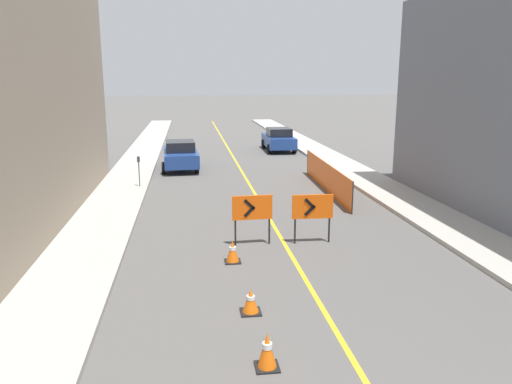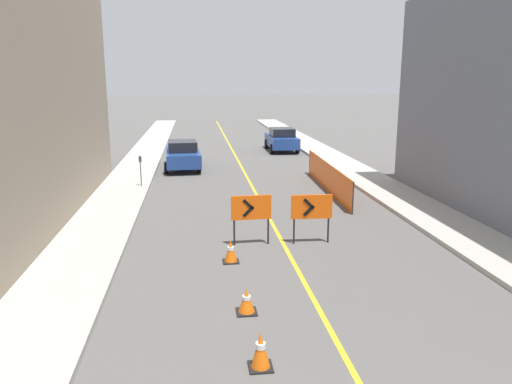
% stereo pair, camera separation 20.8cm
% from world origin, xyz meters
% --- Properties ---
extents(lane_stripe, '(0.12, 59.75, 0.01)m').
position_xyz_m(lane_stripe, '(0.00, 29.88, 0.00)').
color(lane_stripe, gold).
rests_on(lane_stripe, ground_plane).
extents(sidewalk_left, '(2.25, 59.75, 0.15)m').
position_xyz_m(sidewalk_left, '(-5.84, 29.88, 0.07)').
color(sidewalk_left, '#ADA89E').
rests_on(sidewalk_left, ground_plane).
extents(sidewalk_right, '(2.25, 59.75, 0.15)m').
position_xyz_m(sidewalk_right, '(5.84, 29.88, 0.07)').
color(sidewalk_right, '#ADA89E').
rests_on(sidewalk_right, ground_plane).
extents(traffic_cone_third, '(0.42, 0.42, 0.66)m').
position_xyz_m(traffic_cone_third, '(-1.56, 8.46, 0.33)').
color(traffic_cone_third, black).
rests_on(traffic_cone_third, ground_plane).
extents(traffic_cone_fourth, '(0.44, 0.44, 0.54)m').
position_xyz_m(traffic_cone_fourth, '(-1.59, 10.57, 0.27)').
color(traffic_cone_fourth, black).
rests_on(traffic_cone_fourth, ground_plane).
extents(traffic_cone_fifth, '(0.44, 0.44, 0.61)m').
position_xyz_m(traffic_cone_fifth, '(-1.70, 13.64, 0.30)').
color(traffic_cone_fifth, black).
rests_on(traffic_cone_fifth, ground_plane).
extents(arrow_barricade_primary, '(1.22, 0.12, 1.53)m').
position_xyz_m(arrow_barricade_primary, '(-0.98, 15.04, 1.09)').
color(arrow_barricade_primary, '#EF560C').
rests_on(arrow_barricade_primary, ground_plane).
extents(arrow_barricade_secondary, '(1.26, 0.11, 1.51)m').
position_xyz_m(arrow_barricade_secondary, '(0.85, 14.96, 1.09)').
color(arrow_barricade_secondary, '#EF560C').
rests_on(arrow_barricade_secondary, ground_plane).
extents(safety_mesh_fence, '(0.33, 8.29, 1.24)m').
position_xyz_m(safety_mesh_fence, '(3.26, 22.07, 0.62)').
color(safety_mesh_fence, '#EF560C').
rests_on(safety_mesh_fence, ground_plane).
extents(parked_car_curb_near, '(2.03, 4.39, 1.59)m').
position_xyz_m(parked_car_curb_near, '(-3.28, 28.31, 0.80)').
color(parked_car_curb_near, navy).
rests_on(parked_car_curb_near, ground_plane).
extents(parked_car_curb_mid, '(1.94, 4.31, 1.59)m').
position_xyz_m(parked_car_curb_mid, '(3.37, 34.68, 0.80)').
color(parked_car_curb_mid, navy).
rests_on(parked_car_curb_mid, ground_plane).
extents(parking_meter_far_curb, '(0.12, 0.11, 1.39)m').
position_xyz_m(parking_meter_far_curb, '(-5.06, 23.35, 1.12)').
color(parking_meter_far_curb, '#4C4C51').
rests_on(parking_meter_far_curb, sidewalk_left).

